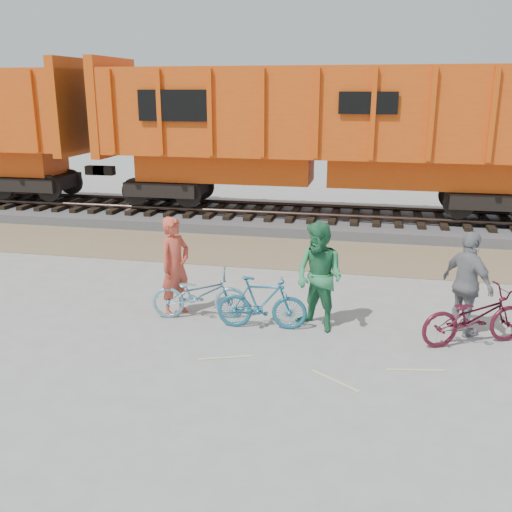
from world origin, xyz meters
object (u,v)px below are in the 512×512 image
object	(u,v)px
person_woman	(468,284)
person_solo	(175,266)
bicycle_teal	(262,303)
bicycle_maroon	(474,316)
hopper_car_center	(321,130)
person_man	(319,277)
bicycle_blue	(199,294)

from	to	relation	value
person_woman	person_solo	bearing A→B (deg)	53.57
bicycle_teal	bicycle_maroon	world-z (taller)	bicycle_maroon
hopper_car_center	person_man	bearing A→B (deg)	-84.18
bicycle_maroon	person_woman	bearing A→B (deg)	-9.94
bicycle_teal	person_man	xyz separation A→B (m)	(1.00, 0.20, 0.50)
hopper_car_center	person_solo	bearing A→B (deg)	-103.27
bicycle_blue	person_man	size ratio (longest dim) A/B	0.91
person_solo	bicycle_maroon	bearing A→B (deg)	-67.28
bicycle_blue	bicycle_maroon	xyz separation A→B (m)	(4.92, -0.17, 0.03)
bicycle_teal	hopper_car_center	bearing A→B (deg)	-6.29
person_woman	bicycle_maroon	bearing A→B (deg)	156.20
bicycle_maroon	person_woman	world-z (taller)	person_woman
bicycle_teal	bicycle_maroon	bearing A→B (deg)	-93.80
hopper_car_center	person_solo	distance (m)	8.61
bicycle_maroon	hopper_car_center	bearing A→B (deg)	-1.36
bicycle_maroon	person_solo	world-z (taller)	person_solo
bicycle_blue	person_woman	size ratio (longest dim) A/B	0.96
bicycle_teal	person_woman	bearing A→B (deg)	-87.36
bicycle_blue	person_woman	distance (m)	4.85
bicycle_maroon	person_woman	distance (m)	0.60
bicycle_blue	person_woman	bearing A→B (deg)	-99.67
person_man	bicycle_maroon	bearing A→B (deg)	29.44
hopper_car_center	bicycle_maroon	world-z (taller)	hopper_car_center
bicycle_blue	bicycle_teal	distance (m)	1.29
person_woman	bicycle_blue	bearing A→B (deg)	54.90
person_solo	person_woman	xyz separation A→B (m)	(5.32, 0.13, -0.02)
hopper_car_center	bicycle_blue	distance (m)	8.73
person_woman	bicycle_teal	bearing A→B (deg)	60.05
person_man	bicycle_teal	bearing A→B (deg)	-136.94
bicycle_teal	person_solo	size ratio (longest dim) A/B	0.85
hopper_car_center	person_woman	distance (m)	8.94
bicycle_blue	person_woman	xyz separation A→B (m)	(4.82, 0.23, 0.47)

